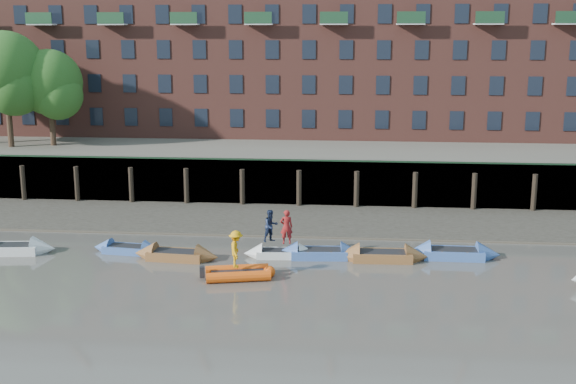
# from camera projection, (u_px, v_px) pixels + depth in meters

# --- Properties ---
(ground) EXTENTS (220.00, 220.00, 0.00)m
(ground) POSITION_uv_depth(u_px,v_px,m) (307.00, 333.00, 29.23)
(ground) COLOR #57524B
(ground) RESTS_ON ground
(foreshore) EXTENTS (110.00, 8.00, 0.50)m
(foreshore) POSITION_uv_depth(u_px,v_px,m) (325.00, 221.00, 46.74)
(foreshore) COLOR #3D382F
(foreshore) RESTS_ON ground
(mud_band) EXTENTS (110.00, 1.60, 0.10)m
(mud_band) POSITION_uv_depth(u_px,v_px,m) (323.00, 235.00, 43.43)
(mud_band) COLOR #4C4336
(mud_band) RESTS_ON ground
(river_wall) EXTENTS (110.00, 1.23, 3.30)m
(river_wall) POSITION_uv_depth(u_px,v_px,m) (328.00, 183.00, 50.65)
(river_wall) COLOR #2D2A26
(river_wall) RESTS_ON ground
(bank_terrace) EXTENTS (110.00, 28.00, 3.20)m
(bank_terrace) POSITION_uv_depth(u_px,v_px,m) (334.00, 152.00, 63.90)
(bank_terrace) COLOR #5E594D
(bank_terrace) RESTS_ON ground
(apartment_terrace) EXTENTS (80.60, 15.56, 20.98)m
(apartment_terrace) POSITION_uv_depth(u_px,v_px,m) (336.00, 22.00, 62.45)
(apartment_terrace) COLOR brown
(apartment_terrace) RESTS_ON bank_terrace
(tree_cluster) EXTENTS (11.76, 7.74, 9.40)m
(tree_cluster) POSITION_uv_depth(u_px,v_px,m) (3.00, 71.00, 56.16)
(tree_cluster) COLOR #3A281C
(tree_cluster) RESTS_ON bank_terrace
(rowboat_0) EXTENTS (5.06, 2.04, 1.43)m
(rowboat_0) POSITION_uv_depth(u_px,v_px,m) (10.00, 249.00, 39.83)
(rowboat_0) COLOR silver
(rowboat_0) RESTS_ON ground
(rowboat_1) EXTENTS (4.12, 1.64, 1.16)m
(rowboat_1) POSITION_uv_depth(u_px,v_px,m) (128.00, 249.00, 39.94)
(rowboat_1) COLOR #3E61A7
(rowboat_1) RESTS_ON ground
(rowboat_2) EXTENTS (4.77, 1.72, 1.36)m
(rowboat_2) POSITION_uv_depth(u_px,v_px,m) (176.00, 255.00, 38.75)
(rowboat_2) COLOR brown
(rowboat_2) RESTS_ON ground
(rowboat_3) EXTENTS (4.06, 1.46, 1.16)m
(rowboat_3) POSITION_uv_depth(u_px,v_px,m) (280.00, 253.00, 39.15)
(rowboat_3) COLOR silver
(rowboat_3) RESTS_ON ground
(rowboat_4) EXTENTS (4.77, 1.70, 1.36)m
(rowboat_4) POSITION_uv_depth(u_px,v_px,m) (319.00, 253.00, 39.05)
(rowboat_4) COLOR #3E61A7
(rowboat_4) RESTS_ON ground
(rowboat_5) EXTENTS (4.93, 1.56, 1.42)m
(rowboat_5) POSITION_uv_depth(u_px,v_px,m) (382.00, 256.00, 38.56)
(rowboat_5) COLOR brown
(rowboat_5) RESTS_ON ground
(rowboat_6) EXTENTS (4.99, 1.49, 1.45)m
(rowboat_6) POSITION_uv_depth(u_px,v_px,m) (453.00, 253.00, 38.97)
(rowboat_6) COLOR #3E61A7
(rowboat_6) RESTS_ON ground
(rib_tender) EXTENTS (3.56, 2.31, 0.60)m
(rib_tender) POSITION_uv_depth(u_px,v_px,m) (241.00, 273.00, 35.78)
(rib_tender) COLOR #E9510E
(rib_tender) RESTS_ON ground
(person_rower_a) EXTENTS (0.76, 0.58, 1.87)m
(person_rower_a) POSITION_uv_depth(u_px,v_px,m) (286.00, 227.00, 38.77)
(person_rower_a) COLOR maroon
(person_rower_a) RESTS_ON rowboat_3
(person_rower_b) EXTENTS (1.09, 1.06, 1.78)m
(person_rower_b) POSITION_uv_depth(u_px,v_px,m) (271.00, 226.00, 39.15)
(person_rower_b) COLOR #19233F
(person_rower_b) RESTS_ON rowboat_3
(person_rib_crew) EXTENTS (0.84, 1.28, 1.86)m
(person_rib_crew) POSITION_uv_depth(u_px,v_px,m) (236.00, 249.00, 35.53)
(person_rib_crew) COLOR orange
(person_rib_crew) RESTS_ON rib_tender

